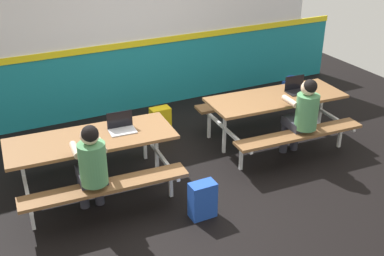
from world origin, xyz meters
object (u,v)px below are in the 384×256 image
(backpack_dark, at_px, (160,121))
(satchel_spare, at_px, (202,200))
(picnic_table_left, at_px, (92,149))
(laptop_silver, at_px, (122,127))
(laptop_dark, at_px, (297,89))
(picnic_table_right, at_px, (275,107))
(student_further, at_px, (303,112))
(tote_bag_bright, at_px, (291,90))
(student_nearer, at_px, (92,164))

(backpack_dark, distance_m, satchel_spare, 2.17)
(picnic_table_left, bearing_deg, laptop_silver, 1.97)
(picnic_table_left, distance_m, backpack_dark, 1.74)
(picnic_table_left, distance_m, laptop_dark, 3.10)
(picnic_table_right, height_order, laptop_dark, laptop_dark)
(student_further, relative_size, tote_bag_bright, 2.81)
(laptop_dark, relative_size, satchel_spare, 0.76)
(tote_bag_bright, bearing_deg, picnic_table_right, -135.82)
(picnic_table_left, bearing_deg, laptop_dark, 1.41)
(laptop_silver, bearing_deg, student_nearer, -133.88)
(student_nearer, xyz_separation_m, backpack_dark, (1.48, 1.61, -0.49))
(backpack_dark, bearing_deg, laptop_silver, -132.07)
(backpack_dark, bearing_deg, tote_bag_bright, 4.50)
(laptop_dark, height_order, tote_bag_bright, laptop_dark)
(picnic_table_left, bearing_deg, student_further, -10.22)
(student_further, bearing_deg, student_nearer, -179.02)
(picnic_table_right, xyz_separation_m, backpack_dark, (-1.39, 1.00, -0.36))
(picnic_table_left, xyz_separation_m, satchel_spare, (0.94, -1.07, -0.36))
(student_further, height_order, backpack_dark, student_further)
(picnic_table_left, xyz_separation_m, laptop_silver, (0.39, 0.01, 0.21))
(picnic_table_left, xyz_separation_m, tote_bag_bright, (3.97, 1.27, -0.38))
(tote_bag_bright, height_order, satchel_spare, satchel_spare)
(laptop_silver, xyz_separation_m, backpack_dark, (0.94, 1.05, -0.57))
(student_nearer, bearing_deg, tote_bag_bright, 23.79)
(laptop_silver, height_order, tote_bag_bright, laptop_silver)
(student_nearer, distance_m, laptop_dark, 3.31)
(picnic_table_left, distance_m, picnic_table_right, 2.73)
(picnic_table_left, height_order, backpack_dark, picnic_table_left)
(student_further, distance_m, satchel_spare, 1.97)
(laptop_dark, distance_m, tote_bag_bright, 1.59)
(student_further, xyz_separation_m, backpack_dark, (-1.43, 1.56, -0.49))
(laptop_dark, bearing_deg, picnic_table_right, -177.67)
(laptop_dark, height_order, satchel_spare, laptop_dark)
(laptop_dark, xyz_separation_m, tote_bag_bright, (0.87, 1.19, -0.59))
(picnic_table_right, xyz_separation_m, tote_bag_bright, (1.24, 1.20, -0.38))
(student_nearer, height_order, laptop_dark, student_nearer)
(picnic_table_left, relative_size, laptop_silver, 6.11)
(tote_bag_bright, bearing_deg, picnic_table_left, -162.31)
(student_further, bearing_deg, picnic_table_left, 169.78)
(student_further, relative_size, satchel_spare, 2.74)
(picnic_table_left, height_order, laptop_dark, laptop_dark)
(picnic_table_right, bearing_deg, satchel_spare, -147.58)
(picnic_table_right, distance_m, student_further, 0.58)
(backpack_dark, bearing_deg, student_nearer, -132.72)
(student_further, xyz_separation_m, laptop_dark, (0.33, 0.58, 0.08))
(laptop_dark, bearing_deg, tote_bag_bright, 53.78)
(student_further, distance_m, laptop_dark, 0.67)
(picnic_table_right, bearing_deg, backpack_dark, 144.40)
(picnic_table_left, relative_size, student_nearer, 1.68)
(laptop_dark, bearing_deg, student_further, -119.74)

